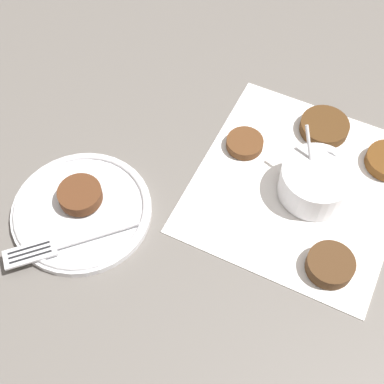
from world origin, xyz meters
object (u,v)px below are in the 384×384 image
Objects in this scene: sauce_bowl at (315,182)px; serving_plate at (82,210)px; fritter_on_plate at (80,195)px; fork at (57,245)px.

serving_plate is (-0.23, 0.25, -0.02)m from sauce_bowl.
serving_plate is at bearing -142.17° from fritter_on_plate.
fritter_on_plate reaches higher than serving_plate.
sauce_bowl is 0.38m from fork.
sauce_bowl reaches higher than serving_plate.
fork is at bearing -161.68° from fritter_on_plate.
fork is (-0.29, 0.24, -0.01)m from sauce_bowl.
serving_plate is 0.02m from fritter_on_plate.
fork is (-0.06, -0.02, 0.01)m from serving_plate.
sauce_bowl is at bearing -48.25° from serving_plate.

